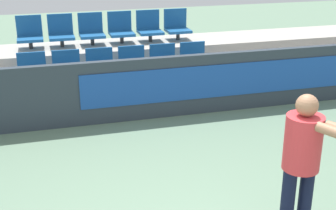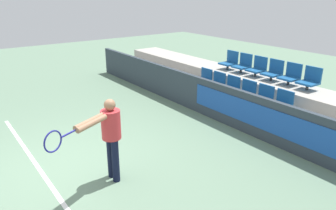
# 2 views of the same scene
# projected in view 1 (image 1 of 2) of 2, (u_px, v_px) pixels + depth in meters

# --- Properties ---
(barrier_wall) EXTENTS (12.80, 0.14, 1.00)m
(barrier_wall) POSITION_uv_depth(u_px,v_px,m) (128.00, 90.00, 7.33)
(barrier_wall) COLOR #2D3842
(barrier_wall) RESTS_ON ground
(bleacher_tier_front) EXTENTS (12.40, 1.09, 0.42)m
(bleacher_tier_front) POSITION_uv_depth(u_px,v_px,m) (119.00, 95.00, 7.99)
(bleacher_tier_front) COLOR #ADA89E
(bleacher_tier_front) RESTS_ON ground
(bleacher_tier_middle) EXTENTS (12.40, 1.09, 0.84)m
(bleacher_tier_middle) POSITION_uv_depth(u_px,v_px,m) (109.00, 66.00, 8.90)
(bleacher_tier_middle) COLOR #ADA89E
(bleacher_tier_middle) RESTS_ON ground
(stadium_chair_0) EXTENTS (0.45, 0.44, 0.57)m
(stadium_chair_0) POSITION_uv_depth(u_px,v_px,m) (33.00, 73.00, 7.60)
(stadium_chair_0) COLOR #333333
(stadium_chair_0) RESTS_ON bleacher_tier_front
(stadium_chair_1) EXTENTS (0.45, 0.44, 0.57)m
(stadium_chair_1) POSITION_uv_depth(u_px,v_px,m) (67.00, 70.00, 7.74)
(stadium_chair_1) COLOR #333333
(stadium_chair_1) RESTS_ON bleacher_tier_front
(stadium_chair_2) EXTENTS (0.45, 0.44, 0.57)m
(stadium_chair_2) POSITION_uv_depth(u_px,v_px,m) (101.00, 68.00, 7.87)
(stadium_chair_2) COLOR #333333
(stadium_chair_2) RESTS_ON bleacher_tier_front
(stadium_chair_3) EXTENTS (0.45, 0.44, 0.57)m
(stadium_chair_3) POSITION_uv_depth(u_px,v_px,m) (133.00, 66.00, 8.01)
(stadium_chair_3) COLOR #333333
(stadium_chair_3) RESTS_ON bleacher_tier_front
(stadium_chair_4) EXTENTS (0.45, 0.44, 0.57)m
(stadium_chair_4) POSITION_uv_depth(u_px,v_px,m) (164.00, 63.00, 8.15)
(stadium_chair_4) COLOR #333333
(stadium_chair_4) RESTS_ON bleacher_tier_front
(stadium_chair_5) EXTENTS (0.45, 0.44, 0.57)m
(stadium_chair_5) POSITION_uv_depth(u_px,v_px,m) (194.00, 61.00, 8.29)
(stadium_chair_5) COLOR #333333
(stadium_chair_5) RESTS_ON bleacher_tier_front
(stadium_chair_6) EXTENTS (0.45, 0.44, 0.57)m
(stadium_chair_6) POSITION_uv_depth(u_px,v_px,m) (30.00, 34.00, 8.43)
(stadium_chair_6) COLOR #333333
(stadium_chair_6) RESTS_ON bleacher_tier_middle
(stadium_chair_7) EXTENTS (0.45, 0.44, 0.57)m
(stadium_chair_7) POSITION_uv_depth(u_px,v_px,m) (61.00, 32.00, 8.57)
(stadium_chair_7) COLOR #333333
(stadium_chair_7) RESTS_ON bleacher_tier_middle
(stadium_chair_8) EXTENTS (0.45, 0.44, 0.57)m
(stadium_chair_8) POSITION_uv_depth(u_px,v_px,m) (91.00, 31.00, 8.71)
(stadium_chair_8) COLOR #333333
(stadium_chair_8) RESTS_ON bleacher_tier_middle
(stadium_chair_9) EXTENTS (0.45, 0.44, 0.57)m
(stadium_chair_9) POSITION_uv_depth(u_px,v_px,m) (121.00, 29.00, 8.85)
(stadium_chair_9) COLOR #333333
(stadium_chair_9) RESTS_ON bleacher_tier_middle
(stadium_chair_10) EXTENTS (0.45, 0.44, 0.57)m
(stadium_chair_10) POSITION_uv_depth(u_px,v_px,m) (149.00, 27.00, 8.99)
(stadium_chair_10) COLOR #333333
(stadium_chair_10) RESTS_ON bleacher_tier_middle
(stadium_chair_11) EXTENTS (0.45, 0.44, 0.57)m
(stadium_chair_11) POSITION_uv_depth(u_px,v_px,m) (177.00, 26.00, 9.13)
(stadium_chair_11) COLOR #333333
(stadium_chair_11) RESTS_ON bleacher_tier_middle
(tennis_player) EXTENTS (0.79, 1.47, 1.53)m
(tennis_player) POSITION_uv_depth(u_px,v_px,m) (309.00, 157.00, 4.18)
(tennis_player) COLOR black
(tennis_player) RESTS_ON ground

